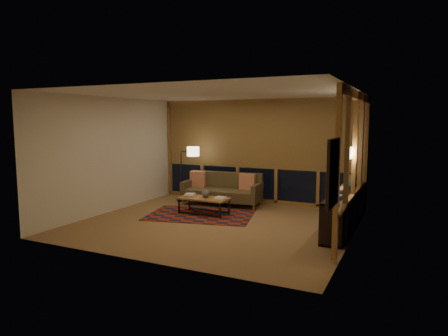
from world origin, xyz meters
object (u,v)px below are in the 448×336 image
at_px(sofa, 222,189).
at_px(floor_lamp, 181,174).
at_px(coffee_table, 204,206).
at_px(bookshelf, 344,209).

xyz_separation_m(sofa, floor_lamp, (-1.22, 0.02, 0.33)).
xyz_separation_m(coffee_table, floor_lamp, (-1.28, 1.11, 0.54)).
bearing_deg(sofa, floor_lamp, 173.49).
height_order(sofa, bookshelf, sofa).
bearing_deg(bookshelf, floor_lamp, 168.76).
bearing_deg(bookshelf, coffee_table, -175.61).
bearing_deg(coffee_table, floor_lamp, 140.72).
bearing_deg(coffee_table, sofa, 95.09).
relative_size(sofa, bookshelf, 0.66).
height_order(sofa, coffee_table, sofa).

